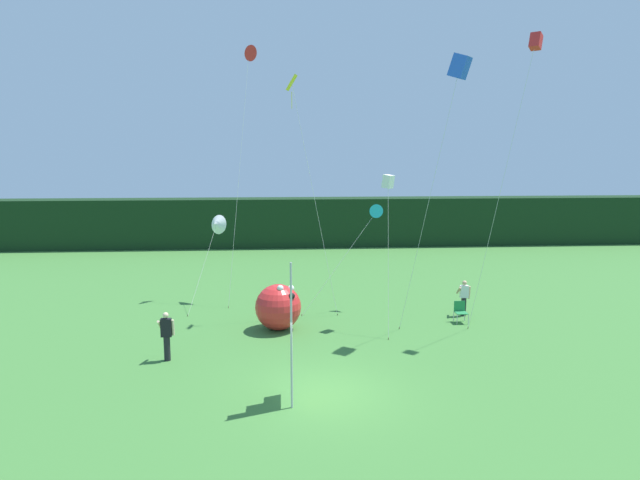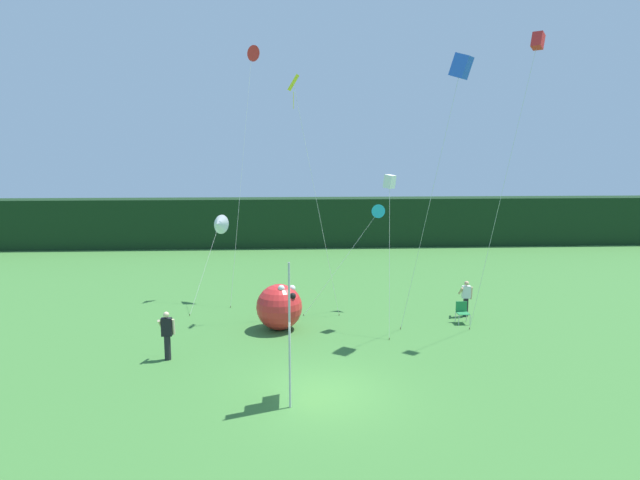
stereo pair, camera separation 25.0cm
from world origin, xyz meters
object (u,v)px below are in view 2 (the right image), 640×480
(kite_red_box_3, at_px, (537,44))
(kite_red_delta_4, at_px, (252,54))
(kite_yellow_diamond_5, at_px, (297,103))
(kite_blue_box_6, at_px, (461,67))
(inflatable_balloon, at_px, (279,307))
(kite_cyan_delta_1, at_px, (378,212))
(banner_flag, at_px, (290,336))
(folding_chair, at_px, (462,311))
(person_near_banner, at_px, (466,298))
(kite_white_delta_2, at_px, (219,224))
(kite_white_box_0, at_px, (390,183))
(person_mid_field, at_px, (167,334))

(kite_red_box_3, height_order, kite_red_delta_4, kite_red_delta_4)
(kite_yellow_diamond_5, relative_size, kite_blue_box_6, 0.96)
(inflatable_balloon, height_order, kite_cyan_delta_1, kite_cyan_delta_1)
(banner_flag, xyz_separation_m, folding_chair, (7.29, 7.21, -1.49))
(banner_flag, xyz_separation_m, person_near_banner, (7.73, 8.12, -1.16))
(kite_blue_box_6, bearing_deg, folding_chair, 58.90)
(banner_flag, height_order, kite_red_delta_4, kite_red_delta_4)
(kite_white_delta_2, height_order, kite_red_delta_4, kite_red_delta_4)
(kite_white_box_0, relative_size, kite_cyan_delta_1, 1.30)
(kite_red_box_3, distance_m, kite_red_delta_4, 13.36)
(kite_white_box_0, distance_m, kite_blue_box_6, 5.12)
(kite_white_box_0, relative_size, kite_white_delta_2, 1.48)
(person_near_banner, height_order, kite_red_box_3, kite_red_box_3)
(person_near_banner, bearing_deg, person_mid_field, -159.32)
(person_near_banner, xyz_separation_m, kite_blue_box_6, (-1.36, -2.44, 9.38))
(folding_chair, bearing_deg, kite_red_delta_4, 146.16)
(inflatable_balloon, bearing_deg, person_near_banner, 9.51)
(inflatable_balloon, height_order, kite_blue_box_6, kite_blue_box_6)
(banner_flag, distance_m, kite_white_box_0, 9.21)
(person_mid_field, distance_m, kite_white_delta_2, 8.40)
(inflatable_balloon, distance_m, folding_chair, 7.73)
(kite_yellow_diamond_5, bearing_deg, person_mid_field, -131.29)
(banner_flag, relative_size, kite_blue_box_6, 0.39)
(banner_flag, relative_size, inflatable_balloon, 2.16)
(banner_flag, relative_size, kite_white_box_0, 0.67)
(kite_white_box_0, height_order, kite_blue_box_6, kite_blue_box_6)
(person_near_banner, relative_size, kite_yellow_diamond_5, 0.15)
(folding_chair, relative_size, kite_red_delta_4, 0.07)
(kite_white_delta_2, bearing_deg, inflatable_balloon, -58.14)
(person_mid_field, distance_m, kite_white_box_0, 10.38)
(person_mid_field, distance_m, inflatable_balloon, 4.96)
(kite_white_box_0, distance_m, kite_white_delta_2, 8.82)
(kite_yellow_diamond_5, bearing_deg, banner_flag, -92.60)
(banner_flag, distance_m, person_mid_field, 5.67)
(kite_cyan_delta_1, height_order, kite_yellow_diamond_5, kite_yellow_diamond_5)
(person_mid_field, distance_m, folding_chair, 12.08)
(kite_white_box_0, height_order, kite_red_delta_4, kite_red_delta_4)
(kite_red_delta_4, height_order, kite_yellow_diamond_5, kite_red_delta_4)
(folding_chair, bearing_deg, kite_blue_box_6, -121.10)
(person_near_banner, height_order, kite_white_delta_2, kite_white_delta_2)
(kite_red_delta_4, bearing_deg, kite_white_delta_2, -131.34)
(person_mid_field, xyz_separation_m, kite_red_delta_4, (2.48, 9.67, 10.97))
(kite_white_box_0, distance_m, kite_red_box_3, 7.37)
(person_mid_field, bearing_deg, kite_white_box_0, 23.71)
(inflatable_balloon, xyz_separation_m, kite_red_delta_4, (-1.34, 6.52, 10.95))
(kite_cyan_delta_1, distance_m, kite_red_box_3, 9.36)
(person_near_banner, bearing_deg, banner_flag, -133.59)
(kite_yellow_diamond_5, bearing_deg, kite_red_delta_4, 116.17)
(banner_flag, xyz_separation_m, kite_blue_box_6, (6.37, 5.69, 8.22))
(kite_cyan_delta_1, bearing_deg, kite_yellow_diamond_5, -164.41)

